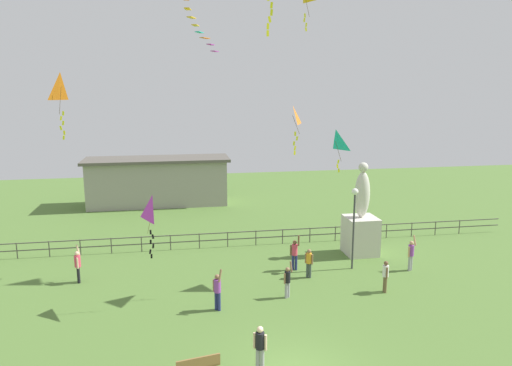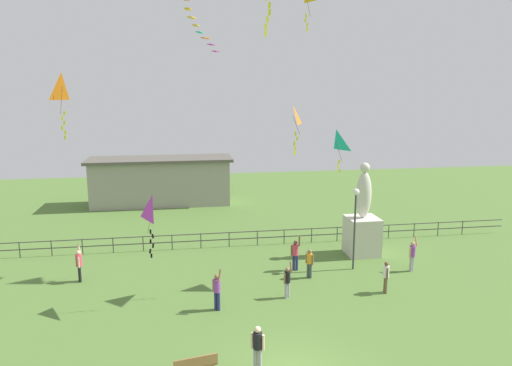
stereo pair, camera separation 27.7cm
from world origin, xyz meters
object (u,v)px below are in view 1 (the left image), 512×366
at_px(person_5, 309,261).
at_px(kite_2, 293,117).
at_px(person_6, 217,289).
at_px(person_0, 411,253).
at_px(person_1, 385,274).
at_px(kite_5, 335,142).
at_px(park_bench, 198,366).
at_px(person_7, 287,280).
at_px(lamppost, 354,211).
at_px(person_4, 295,253).
at_px(statue_monument, 361,226).
at_px(kite_0, 61,90).
at_px(person_2, 78,264).
at_px(person_3, 260,345).
at_px(kite_1, 153,210).

bearing_deg(person_5, kite_2, -137.57).
relative_size(person_6, kite_2, 0.87).
relative_size(person_0, person_1, 1.24).
bearing_deg(kite_5, park_bench, -134.64).
bearing_deg(person_5, person_7, -127.47).
bearing_deg(person_6, park_bench, -102.92).
xyz_separation_m(person_0, person_7, (-7.32, -2.17, -0.09)).
relative_size(lamppost, person_4, 2.28).
relative_size(statue_monument, person_0, 2.82).
bearing_deg(person_5, lamppost, 16.78).
relative_size(statue_monument, lamppost, 1.23).
relative_size(person_4, kite_5, 0.94).
xyz_separation_m(statue_monument, lamppost, (-1.34, -2.22, 1.56)).
xyz_separation_m(person_0, kite_0, (-17.20, 0.34, 8.60)).
height_order(person_5, kite_2, kite_2).
bearing_deg(person_4, person_2, 178.81).
relative_size(lamppost, person_0, 2.30).
distance_m(person_2, person_3, 11.92).
relative_size(statue_monument, kite_5, 2.62).
height_order(person_7, kite_5, kite_5).
xyz_separation_m(person_6, kite_5, (6.01, 2.27, 6.11)).
bearing_deg(person_1, person_2, 165.69).
height_order(park_bench, person_4, person_4).
xyz_separation_m(person_0, person_6, (-10.66, -2.90, 0.01)).
distance_m(kite_0, kite_1, 6.83).
xyz_separation_m(park_bench, person_1, (9.25, 5.48, 0.44)).
relative_size(person_5, person_6, 0.78).
distance_m(person_1, kite_2, 8.71).
distance_m(lamppost, person_0, 3.83).
xyz_separation_m(person_4, kite_0, (-11.08, -0.81, 8.59)).
bearing_deg(person_4, person_6, -138.28).
height_order(person_5, person_7, person_7).
distance_m(lamppost, person_4, 3.89).
distance_m(park_bench, person_5, 9.98).
height_order(lamppost, kite_5, kite_5).
height_order(person_6, kite_2, kite_2).
bearing_deg(kite_0, person_4, 4.19).
xyz_separation_m(statue_monument, person_7, (-5.68, -5.20, -0.81)).
bearing_deg(person_5, kite_0, 178.32).
height_order(lamppost, kite_1, kite_1).
distance_m(person_0, kite_5, 7.72).
distance_m(park_bench, person_3, 2.20).
bearing_deg(person_6, person_5, 30.05).
distance_m(person_1, kite_0, 17.24).
height_order(person_0, person_6, person_6).
bearing_deg(statue_monument, person_6, -146.72).
relative_size(person_3, person_4, 0.85).
bearing_deg(person_0, kite_2, -170.49).
distance_m(person_4, kite_2, 7.75).
distance_m(lamppost, kite_2, 6.74).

